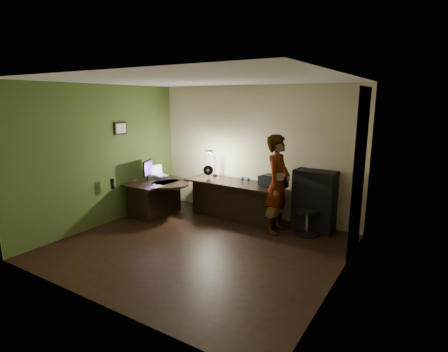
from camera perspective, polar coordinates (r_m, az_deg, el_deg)
The scene contains 27 objects.
floor at distance 5.99m, azimuth -4.17°, elevation -11.45°, with size 4.50×4.00×0.01m, color black.
ceiling at distance 5.49m, azimuth -4.62°, elevation 15.41°, with size 4.50×4.00×0.01m, color silver.
wall_back at distance 7.27m, azimuth 4.99°, elevation 3.93°, with size 4.50×0.01×2.70m, color #C4B78D.
wall_front at distance 4.18m, azimuth -20.84°, elevation -3.13°, with size 4.50×0.01×2.70m, color #C4B78D.
wall_left at distance 7.13m, azimuth -19.20°, elevation 3.12°, with size 0.01×4.00×2.70m, color #C4B78D.
wall_right at distance 4.65m, azimuth 18.69°, elevation -1.47°, with size 0.01×4.00×2.70m, color #C4B78D.
green_wall_overlay at distance 7.12m, azimuth -19.12°, elevation 3.11°, with size 0.00×4.00×2.70m, color #455C24.
arched_doorway at distance 5.76m, azimuth 21.19°, elevation 0.42°, with size 0.01×0.90×2.60m, color black.
french_door at distance 4.22m, azimuth 16.40°, elevation -6.94°, with size 0.02×0.92×2.10m, color white.
framed_picture at distance 7.34m, azimuth -16.57°, elevation 7.47°, with size 0.04×0.30×0.25m, color black.
desk_left at distance 7.60m, azimuth -10.94°, elevation -3.50°, with size 0.78×1.26×0.73m, color black.
desk_right at distance 7.20m, azimuth 1.65°, elevation -3.96°, with size 2.07×0.73×0.78m, color black.
cabinet at distance 6.73m, azimuth 14.52°, elevation -3.91°, with size 0.76×0.38×1.14m, color black.
laptop_stand at distance 7.65m, azimuth -10.22°, elevation -0.26°, with size 0.24×0.20×0.10m, color silver.
laptop at distance 7.61m, azimuth -10.26°, elevation 0.86°, with size 0.31×0.29×0.21m, color silver.
monitor at distance 7.54m, azimuth -12.38°, elevation 0.37°, with size 0.10×0.50×0.33m, color black.
mouse at distance 7.18m, azimuth -11.36°, elevation -1.40°, with size 0.06×0.09×0.03m, color silver.
phone at distance 7.48m, azimuth -7.08°, elevation -0.79°, with size 0.07×0.13×0.01m, color black.
pen at distance 7.42m, azimuth -12.61°, elevation -1.09°, with size 0.01×0.14×0.01m, color black.
speaker at distance 7.09m, azimuth -17.76°, elevation -1.23°, with size 0.08×0.08×0.20m, color black.
notepad at distance 7.06m, azimuth -10.95°, elevation -1.71°, with size 0.17×0.23×0.01m, color silver.
desk_fan at distance 7.15m, azimuth -2.53°, elevation 0.55°, with size 0.20×0.11×0.31m, color black.
headphones at distance 7.12m, azimuth 3.51°, elevation -0.46°, with size 0.18×0.08×0.09m, color #125285.
printer at distance 6.75m, azimuth 8.03°, elevation -0.73°, with size 0.47×0.36×0.21m, color black.
desk_lamp at distance 7.43m, azimuth -1.51°, elevation 2.28°, with size 0.16×0.29×0.64m, color black.
office_chair at distance 6.54m, azimuth 13.53°, elevation -5.52°, with size 0.49×0.49×0.88m, color black.
person at distance 6.41m, azimuth 8.75°, elevation -1.36°, with size 0.65×0.43×1.81m, color #D8A88C.
Camera 1 is at (3.25, -4.42, 2.40)m, focal length 28.00 mm.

